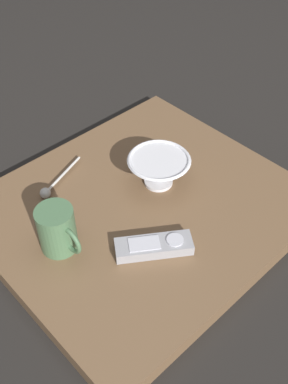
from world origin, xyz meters
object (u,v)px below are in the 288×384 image
(cereal_bowl, at_px, (159,169))
(coffee_mug, at_px, (58,230))
(teaspoon, at_px, (50,188))
(tv_remote_near, at_px, (154,246))

(cereal_bowl, bearing_deg, coffee_mug, -0.37)
(teaspoon, relative_size, tv_remote_near, 0.93)
(cereal_bowl, relative_size, coffee_mug, 1.30)
(teaspoon, distance_m, tv_remote_near, 0.29)
(cereal_bowl, distance_m, coffee_mug, 0.28)
(coffee_mug, height_order, tv_remote_near, coffee_mug)
(cereal_bowl, xyz_separation_m, coffee_mug, (0.28, -0.00, 0.01))
(coffee_mug, height_order, teaspoon, coffee_mug)
(coffee_mug, distance_m, tv_remote_near, 0.19)
(teaspoon, height_order, tv_remote_near, tv_remote_near)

